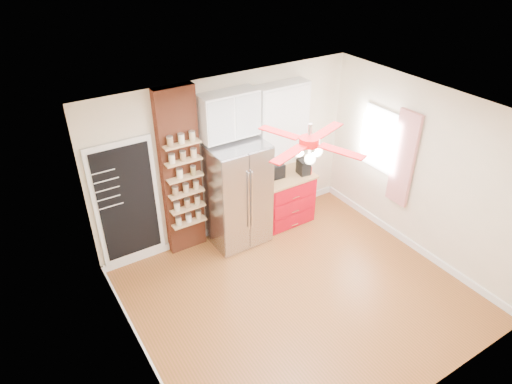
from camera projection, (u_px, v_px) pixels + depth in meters
floor at (299, 296)px, 6.53m from camera, size 4.50×4.50×0.00m
ceiling at (311, 120)px, 5.12m from camera, size 4.50×4.50×0.00m
wall_back at (228, 158)px, 7.27m from camera, size 4.50×0.02×2.70m
wall_front at (431, 319)px, 4.39m from camera, size 4.50×0.02×2.70m
wall_left at (134, 283)px, 4.80m from camera, size 0.02×4.00×2.70m
wall_right at (423, 173)px, 6.85m from camera, size 0.02×4.00×2.70m
chalkboard at (127, 203)px, 6.60m from camera, size 0.95×0.05×1.95m
brick_pillar at (181, 174)px, 6.83m from camera, size 0.60×0.16×2.70m
fridge at (237, 194)px, 7.23m from camera, size 0.90×0.70×1.75m
upper_glass_cabinet at (229, 115)px, 6.71m from camera, size 0.90×0.35×0.70m
red_cabinet at (285, 198)px, 7.93m from camera, size 0.94×0.64×0.90m
upper_shelf_unit at (281, 118)px, 7.31m from camera, size 0.90×0.30×1.15m
window at (381, 140)px, 7.39m from camera, size 0.04×0.75×1.05m
curtain at (403, 159)px, 7.02m from camera, size 0.06×0.40×1.55m
ceiling_fan at (309, 142)px, 5.27m from camera, size 1.40×1.40×0.44m
toaster_oven at (270, 171)px, 7.58m from camera, size 0.45×0.32×0.24m
coffee_maker at (303, 167)px, 7.69m from camera, size 0.20×0.24×0.26m
canister_left at (309, 170)px, 7.71m from camera, size 0.12×0.12×0.15m
canister_right at (304, 167)px, 7.81m from camera, size 0.09×0.09×0.15m
pantry_jar_oats at (180, 174)px, 6.65m from camera, size 0.12×0.12×0.14m
pantry_jar_beans at (193, 171)px, 6.72m from camera, size 0.09×0.09×0.14m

